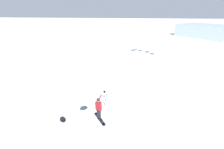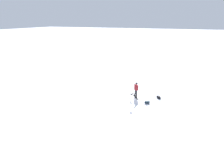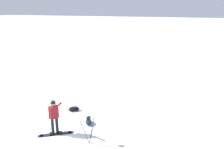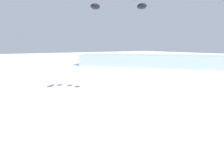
# 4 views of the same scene
# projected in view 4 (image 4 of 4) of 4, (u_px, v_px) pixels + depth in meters

# --- Properties ---
(traction_kite) EXTENTS (3.80, 4.82, 1.53)m
(traction_kite) POSITION_uv_depth(u_px,v_px,m) (118.00, 0.00, 13.35)
(traction_kite) COLOR black
(distant_ridge) EXTENTS (40.06, 37.84, 3.51)m
(distant_ridge) POSITION_uv_depth(u_px,v_px,m) (153.00, 61.00, 45.88)
(distant_ridge) COLOR #A1B4C9
(distant_ridge) RESTS_ON ground_plane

